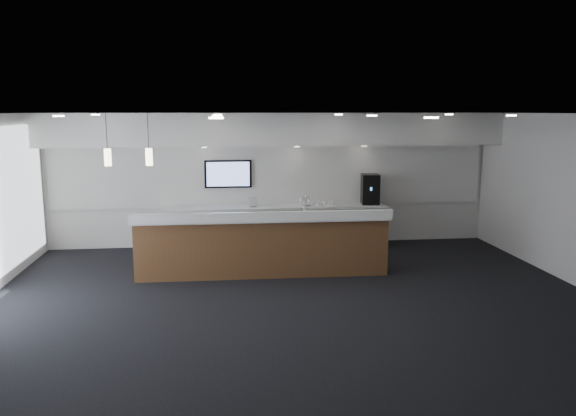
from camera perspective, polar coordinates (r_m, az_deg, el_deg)
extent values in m
plane|color=black|center=(9.24, 0.76, -9.40)|extent=(10.00, 10.00, 0.00)
cube|color=black|center=(8.72, 0.80, 9.55)|extent=(10.00, 8.00, 0.02)
cube|color=silver|center=(12.79, -1.61, 2.91)|extent=(10.00, 0.02, 3.00)
cube|color=silver|center=(12.25, -1.44, 8.01)|extent=(10.00, 0.90, 0.70)
cube|color=silver|center=(12.75, -1.60, 3.34)|extent=(9.80, 0.06, 1.40)
cube|color=gray|center=(12.61, -1.43, -2.03)|extent=(5.00, 0.60, 0.90)
cube|color=white|center=(12.52, -1.44, 0.10)|extent=(5.06, 0.66, 0.05)
cylinder|color=silver|center=(12.26, -10.64, -2.32)|extent=(0.60, 0.02, 0.02)
cylinder|color=silver|center=(12.23, -5.96, -2.23)|extent=(0.60, 0.02, 0.02)
cylinder|color=silver|center=(12.29, -1.29, -2.13)|extent=(0.60, 0.02, 0.02)
cylinder|color=silver|center=(12.42, 3.31, -2.01)|extent=(0.60, 0.02, 0.02)
cylinder|color=silver|center=(12.63, 7.78, -1.88)|extent=(0.60, 0.02, 0.02)
cube|color=black|center=(12.63, -6.10, 3.46)|extent=(1.05, 0.07, 0.62)
cube|color=blue|center=(12.59, -6.10, 3.44)|extent=(0.95, 0.01, 0.54)
cylinder|color=#FFF3C6|center=(9.55, -14.34, 4.77)|extent=(0.12, 0.12, 0.30)
cylinder|color=#FFF3C6|center=(9.67, -18.47, 4.63)|extent=(0.12, 0.12, 0.30)
cube|color=#53361B|center=(10.54, -2.61, -3.98)|extent=(4.65, 0.73, 1.05)
cube|color=white|center=(10.43, -2.63, -1.02)|extent=(4.73, 0.82, 0.06)
cube|color=white|center=(10.05, -2.52, -0.91)|extent=(4.72, 0.21, 0.18)
cylinder|color=silver|center=(10.57, 1.67, 0.07)|extent=(0.04, 0.04, 0.28)
torus|color=silver|center=(10.48, 1.72, 0.77)|extent=(0.19, 0.03, 0.19)
cube|color=black|center=(12.87, 8.34, 1.92)|extent=(0.44, 0.48, 0.68)
cube|color=silver|center=(12.70, 8.59, 0.29)|extent=(0.24, 0.12, 0.02)
cube|color=silver|center=(12.37, -3.58, 0.66)|extent=(0.18, 0.05, 0.24)
cube|color=silver|center=(12.50, 1.96, 0.76)|extent=(0.18, 0.06, 0.24)
imported|color=white|center=(12.60, 4.37, 0.48)|extent=(0.10, 0.10, 0.10)
imported|color=white|center=(12.58, 3.75, 0.47)|extent=(0.15, 0.15, 0.10)
imported|color=white|center=(12.55, 3.12, 0.46)|extent=(0.13, 0.13, 0.10)
imported|color=white|center=(12.53, 2.49, 0.45)|extent=(0.13, 0.13, 0.10)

